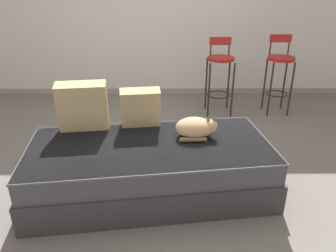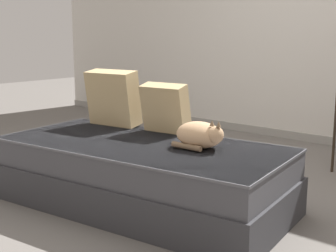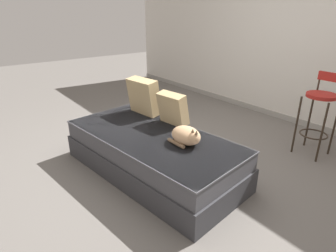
# 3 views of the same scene
# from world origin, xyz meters

# --- Properties ---
(ground_plane) EXTENTS (16.00, 16.00, 0.00)m
(ground_plane) POSITION_xyz_m (0.00, 0.00, 0.00)
(ground_plane) COLOR #66605B
(ground_plane) RESTS_ON ground
(wall_back_panel) EXTENTS (8.00, 0.10, 2.60)m
(wall_back_panel) POSITION_xyz_m (0.00, 2.25, 1.30)
(wall_back_panel) COLOR silver
(wall_back_panel) RESTS_ON ground
(wall_baseboard_trim) EXTENTS (8.00, 0.02, 0.09)m
(wall_baseboard_trim) POSITION_xyz_m (0.00, 2.20, 0.04)
(wall_baseboard_trim) COLOR gray
(wall_baseboard_trim) RESTS_ON ground
(couch) EXTENTS (2.10, 1.17, 0.45)m
(couch) POSITION_xyz_m (0.00, -0.40, 0.23)
(couch) COLOR #353539
(couch) RESTS_ON ground
(throw_pillow_corner) EXTENTS (0.45, 0.26, 0.44)m
(throw_pillow_corner) POSITION_xyz_m (-0.59, -0.10, 0.67)
(throw_pillow_corner) COLOR tan
(throw_pillow_corner) RESTS_ON couch
(throw_pillow_middle) EXTENTS (0.37, 0.24, 0.37)m
(throw_pillow_middle) POSITION_xyz_m (-0.09, -0.04, 0.63)
(throw_pillow_middle) COLOR tan
(throw_pillow_middle) RESTS_ON couch
(cat) EXTENTS (0.35, 0.25, 0.20)m
(cat) POSITION_xyz_m (0.39, -0.26, 0.53)
(cat) COLOR tan
(cat) RESTS_ON couch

